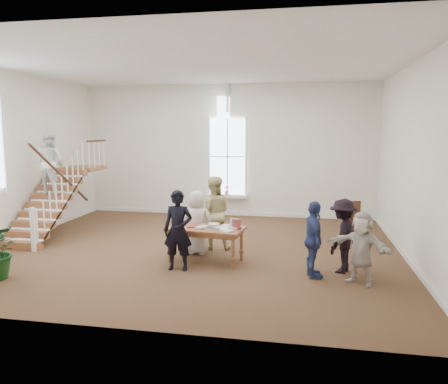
% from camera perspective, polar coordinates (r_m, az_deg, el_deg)
% --- Properties ---
extents(ground, '(10.00, 10.00, 0.00)m').
position_cam_1_polar(ground, '(11.07, -3.62, -7.45)').
color(ground, '#4C321D').
rests_on(ground, ground).
extents(room_shell, '(10.49, 10.00, 10.00)m').
position_cam_1_polar(room_shell, '(15.17, 0.42, -1.59)').
color(room_shell, silver).
rests_on(room_shell, ground).
extents(staircase, '(1.10, 4.10, 2.92)m').
position_cam_1_polar(staircase, '(13.16, -21.52, 1.69)').
color(staircase, brown).
rests_on(staircase, ground).
extents(library_table, '(1.79, 1.07, 0.85)m').
position_cam_1_polar(library_table, '(9.86, -2.21, -5.14)').
color(library_table, brown).
rests_on(library_table, ground).
extents(police_officer, '(0.64, 0.42, 1.72)m').
position_cam_1_polar(police_officer, '(9.33, -6.02, -5.00)').
color(police_officer, black).
rests_on(police_officer, ground).
extents(elderly_woman, '(0.78, 0.53, 1.55)m').
position_cam_1_polar(elderly_woman, '(10.50, -3.55, -3.97)').
color(elderly_woman, silver).
rests_on(elderly_woman, ground).
extents(person_yellow, '(1.02, 0.87, 1.84)m').
position_cam_1_polar(person_yellow, '(10.88, -1.38, -2.74)').
color(person_yellow, '#C6BE7C').
rests_on(person_yellow, ground).
extents(woman_cluster_a, '(0.56, 0.98, 1.56)m').
position_cam_1_polar(woman_cluster_a, '(9.00, 11.62, -6.12)').
color(woman_cluster_a, navy).
rests_on(woman_cluster_a, ground).
extents(woman_cluster_b, '(0.94, 1.16, 1.56)m').
position_cam_1_polar(woman_cluster_b, '(9.47, 15.22, -5.54)').
color(woman_cluster_b, black).
rests_on(woman_cluster_b, ground).
extents(woman_cluster_c, '(1.33, 1.10, 1.43)m').
position_cam_1_polar(woman_cluster_c, '(8.89, 17.48, -6.95)').
color(woman_cluster_c, beige).
rests_on(woman_cluster_c, ground).
extents(side_chair, '(0.61, 0.61, 1.07)m').
position_cam_1_polar(side_chair, '(12.17, 16.66, -3.41)').
color(side_chair, '#391A0F').
rests_on(side_chair, ground).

